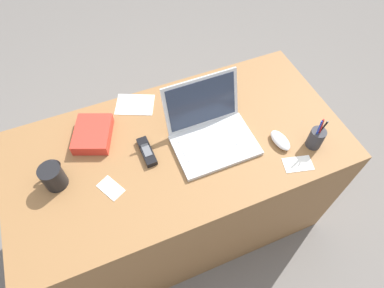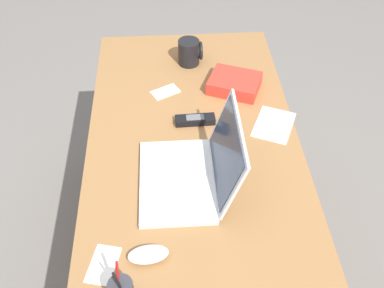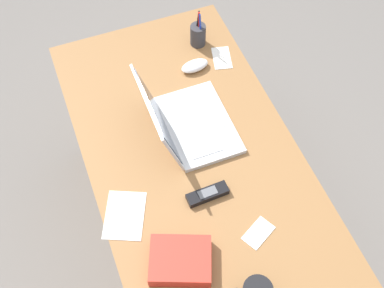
% 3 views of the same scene
% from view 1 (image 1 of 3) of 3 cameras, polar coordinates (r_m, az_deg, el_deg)
% --- Properties ---
extents(ground_plane, '(6.00, 6.00, 0.00)m').
position_cam_1_polar(ground_plane, '(2.06, -1.70, -12.21)').
color(ground_plane, slate).
extents(desk, '(1.44, 0.72, 0.76)m').
position_cam_1_polar(desk, '(1.71, -2.01, -7.39)').
color(desk, olive).
rests_on(desk, ground).
extents(laptop, '(0.34, 0.30, 0.23)m').
position_cam_1_polar(laptop, '(1.37, 3.27, 2.28)').
color(laptop, silver).
rests_on(laptop, desk).
extents(computer_mouse, '(0.07, 0.12, 0.03)m').
position_cam_1_polar(computer_mouse, '(1.43, 15.12, 0.62)').
color(computer_mouse, white).
rests_on(computer_mouse, desk).
extents(coffee_mug_white, '(0.09, 0.10, 0.10)m').
position_cam_1_polar(coffee_mug_white, '(1.36, -23.05, -5.14)').
color(coffee_mug_white, black).
rests_on(coffee_mug_white, desk).
extents(cordless_phone, '(0.05, 0.14, 0.03)m').
position_cam_1_polar(cordless_phone, '(1.37, -7.87, -1.31)').
color(cordless_phone, black).
rests_on(cordless_phone, desk).
extents(pen_holder, '(0.06, 0.06, 0.17)m').
position_cam_1_polar(pen_holder, '(1.44, 20.78, 1.00)').
color(pen_holder, '#333338').
rests_on(pen_holder, desk).
extents(snack_bag, '(0.21, 0.23, 0.05)m').
position_cam_1_polar(snack_bag, '(1.45, -16.87, 1.69)').
color(snack_bag, red).
rests_on(snack_bag, desk).
extents(paper_note_near_laptop, '(0.13, 0.10, 0.00)m').
position_cam_1_polar(paper_note_near_laptop, '(1.40, 17.96, -3.33)').
color(paper_note_near_laptop, white).
rests_on(paper_note_near_laptop, desk).
extents(paper_note_left, '(0.21, 0.18, 0.00)m').
position_cam_1_polar(paper_note_left, '(1.55, -9.90, 6.79)').
color(paper_note_left, white).
rests_on(paper_note_left, desk).
extents(paper_note_right, '(0.10, 0.12, 0.00)m').
position_cam_1_polar(paper_note_right, '(1.32, -13.96, -7.46)').
color(paper_note_right, white).
rests_on(paper_note_right, desk).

